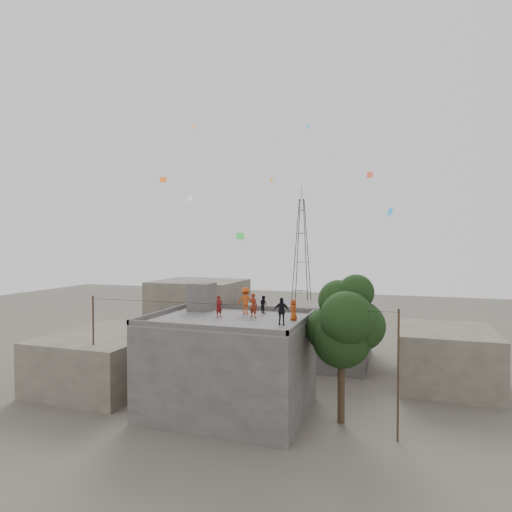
# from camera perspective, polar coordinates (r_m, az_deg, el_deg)

# --- Properties ---
(ground) EXTENTS (140.00, 140.00, 0.00)m
(ground) POSITION_cam_1_polar(r_m,az_deg,el_deg) (29.87, -3.60, -19.92)
(ground) COLOR #4D4840
(ground) RESTS_ON ground
(main_building) EXTENTS (10.00, 8.00, 6.10)m
(main_building) POSITION_cam_1_polar(r_m,az_deg,el_deg) (28.89, -3.61, -14.29)
(main_building) COLOR #454341
(main_building) RESTS_ON ground
(parapet) EXTENTS (10.00, 8.00, 0.30)m
(parapet) POSITION_cam_1_polar(r_m,az_deg,el_deg) (28.18, -3.62, -8.02)
(parapet) COLOR #454341
(parapet) RESTS_ON main_building
(stair_head_box) EXTENTS (1.60, 1.80, 2.00)m
(stair_head_box) POSITION_cam_1_polar(r_m,az_deg,el_deg) (31.70, -7.23, -5.40)
(stair_head_box) COLOR #454341
(stair_head_box) RESTS_ON main_building
(neighbor_west) EXTENTS (8.00, 10.00, 4.00)m
(neighbor_west) POSITION_cam_1_polar(r_m,az_deg,el_deg) (36.20, -19.11, -12.81)
(neighbor_west) COLOR #554F43
(neighbor_west) RESTS_ON ground
(neighbor_north) EXTENTS (12.00, 9.00, 5.00)m
(neighbor_north) POSITION_cam_1_polar(r_m,az_deg,el_deg) (41.50, 6.44, -10.16)
(neighbor_north) COLOR #454341
(neighbor_north) RESTS_ON ground
(neighbor_northwest) EXTENTS (9.00, 8.00, 7.00)m
(neighbor_northwest) POSITION_cam_1_polar(r_m,az_deg,el_deg) (47.08, -7.59, -7.51)
(neighbor_northwest) COLOR #554F43
(neighbor_northwest) RESTS_ON ground
(neighbor_east) EXTENTS (7.00, 8.00, 4.40)m
(neighbor_east) POSITION_cam_1_polar(r_m,az_deg,el_deg) (36.96, 24.00, -12.24)
(neighbor_east) COLOR #554F43
(neighbor_east) RESTS_ON ground
(tree) EXTENTS (4.90, 4.60, 9.10)m
(tree) POSITION_cam_1_polar(r_m,az_deg,el_deg) (26.95, 11.72, -8.81)
(tree) COLOR black
(tree) RESTS_ON ground
(utility_line) EXTENTS (20.12, 0.62, 7.40)m
(utility_line) POSITION_cam_1_polar(r_m,az_deg,el_deg) (27.38, -3.63, -13.50)
(utility_line) COLOR black
(utility_line) RESTS_ON ground
(transmission_tower) EXTENTS (2.97, 2.97, 20.01)m
(transmission_tower) POSITION_cam_1_polar(r_m,az_deg,el_deg) (67.33, 6.10, 0.01)
(transmission_tower) COLOR black
(transmission_tower) RESTS_ON ground
(person_red_adult) EXTENTS (0.67, 0.53, 1.61)m
(person_red_adult) POSITION_cam_1_polar(r_m,az_deg,el_deg) (28.43, -0.36, -6.60)
(person_red_adult) COLOR maroon
(person_red_adult) RESTS_ON main_building
(person_orange_child) EXTENTS (0.76, 0.78, 1.35)m
(person_orange_child) POSITION_cam_1_polar(r_m,az_deg,el_deg) (27.50, 5.03, -7.16)
(person_orange_child) COLOR #A93D13
(person_orange_child) RESTS_ON main_building
(person_dark_child) EXTENTS (0.76, 0.75, 1.24)m
(person_dark_child) POSITION_cam_1_polar(r_m,az_deg,el_deg) (30.22, 1.02, -6.46)
(person_dark_child) COLOR black
(person_dark_child) RESTS_ON main_building
(person_dark_adult) EXTENTS (1.03, 0.62, 1.65)m
(person_dark_adult) POSITION_cam_1_polar(r_m,az_deg,el_deg) (25.91, 3.40, -7.36)
(person_dark_adult) COLOR black
(person_dark_adult) RESTS_ON main_building
(person_orange_adult) EXTENTS (1.32, 0.93, 1.86)m
(person_orange_adult) POSITION_cam_1_polar(r_m,az_deg,el_deg) (29.79, -1.39, -5.98)
(person_orange_adult) COLOR #B94415
(person_orange_adult) RESTS_ON main_building
(person_red_child) EXTENTS (0.54, 0.63, 1.45)m
(person_red_child) POSITION_cam_1_polar(r_m,az_deg,el_deg) (28.68, -4.94, -6.70)
(person_red_child) COLOR maroon
(person_red_child) RESTS_ON main_building
(kites) EXTENTS (17.86, 14.60, 11.14)m
(kites) POSITION_cam_1_polar(r_m,az_deg,el_deg) (34.80, 1.87, 10.53)
(kites) COLOR orange
(kites) RESTS_ON ground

